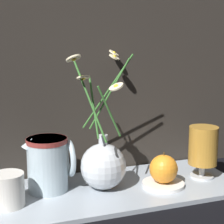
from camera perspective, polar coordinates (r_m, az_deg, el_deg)
ground_plane at (r=1.03m, az=0.52°, el=-12.02°), size 6.00×6.00×0.00m
shelf at (r=1.03m, az=0.52°, el=-11.71°), size 0.68×0.29×0.01m
vase_with_flowers at (r=0.99m, az=-1.35°, el=-7.87°), size 0.21×0.22×0.36m
yellow_mug at (r=0.94m, az=-15.69°, el=-11.37°), size 0.09×0.08×0.08m
ceramic_pitcher at (r=0.99m, az=-9.60°, el=-7.51°), size 0.13×0.11×0.15m
tea_glass at (r=1.10m, az=13.71°, el=-5.18°), size 0.08×0.08×0.15m
saucer_plate at (r=1.04m, az=7.80°, el=-10.84°), size 0.11×0.11×0.01m
orange_fruit at (r=1.02m, az=7.86°, el=-8.59°), size 0.08×0.08×0.08m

